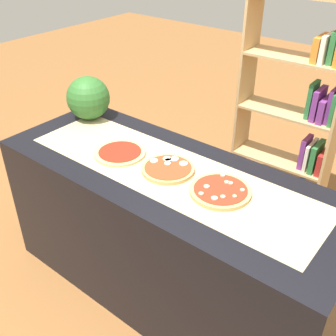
{
  "coord_description": "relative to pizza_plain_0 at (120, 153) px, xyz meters",
  "views": [
    {
      "loc": [
        1.14,
        -1.42,
        2.06
      ],
      "look_at": [
        0.0,
        0.0,
        0.91
      ],
      "focal_mm": 43.5,
      "sensor_mm": 36.0,
      "label": 1
    }
  ],
  "objects": [
    {
      "name": "counter",
      "position": [
        0.32,
        0.03,
        -0.45
      ],
      "size": [
        2.0,
        0.76,
        0.89
      ],
      "primitive_type": "cube",
      "color": "black",
      "rests_on": "ground_plane"
    },
    {
      "name": "pizza_mushroom_2",
      "position": [
        0.65,
        0.04,
        0.0
      ],
      "size": [
        0.3,
        0.3,
        0.03
      ],
      "color": "tan",
      "rests_on": "parchment_paper"
    },
    {
      "name": "pizza_mozzarella_1",
      "position": [
        0.32,
        0.03,
        0.0
      ],
      "size": [
        0.28,
        0.28,
        0.03
      ],
      "color": "tan",
      "rests_on": "parchment_paper"
    },
    {
      "name": "bookshelf",
      "position": [
        0.54,
        1.3,
        -0.12
      ],
      "size": [
        0.74,
        0.27,
        1.62
      ],
      "color": "tan",
      "rests_on": "ground_plane"
    },
    {
      "name": "pizza_plain_0",
      "position": [
        0.0,
        0.0,
        0.0
      ],
      "size": [
        0.29,
        0.29,
        0.02
      ],
      "color": "#DBB26B",
      "rests_on": "parchment_paper"
    },
    {
      "name": "ground_plane",
      "position": [
        0.32,
        0.03,
        -0.9
      ],
      "size": [
        12.0,
        12.0,
        0.0
      ],
      "primitive_type": "plane",
      "color": "brown"
    },
    {
      "name": "parchment_paper",
      "position": [
        0.32,
        0.03,
        -0.01
      ],
      "size": [
        1.71,
        0.48,
        0.0
      ],
      "primitive_type": "cube",
      "color": "tan",
      "rests_on": "counter"
    },
    {
      "name": "watermelon",
      "position": [
        -0.5,
        0.22,
        0.13
      ],
      "size": [
        0.28,
        0.28,
        0.28
      ],
      "primitive_type": "sphere",
      "color": "#2D6628",
      "rests_on": "counter"
    }
  ]
}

